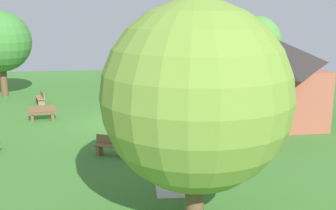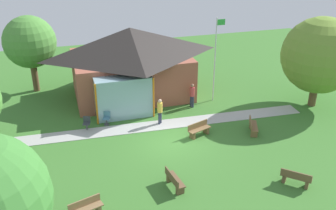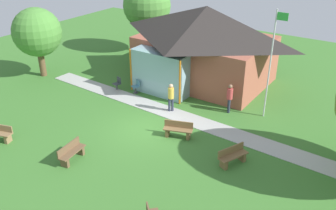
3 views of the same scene
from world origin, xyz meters
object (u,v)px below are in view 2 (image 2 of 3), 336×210
object	(u,v)px
bench_front_right	(296,178)
patio_chair_porch_left	(107,118)
patio_chair_west	(87,123)
pavilion	(131,61)
tree_behind_pavilion_left	(30,42)
tree_east_hedge	(320,55)
bench_mid_right	(253,127)
flagpole	(215,56)
visitor_near_flagpole	(192,94)
bench_front_center	(174,181)
visitor_on_path	(160,110)
bench_rear_near_path	(199,130)
bench_front_left	(86,209)

from	to	relation	value
bench_front_right	patio_chair_porch_left	xyz separation A→B (m)	(-8.03, 9.07, 0.01)
patio_chair_west	pavilion	bearing A→B (deg)	-113.75
pavilion	tree_behind_pavilion_left	xyz separation A→B (m)	(-6.89, 2.91, 1.18)
patio_chair_west	tree_east_hedge	distance (m)	16.11
bench_mid_right	patio_chair_porch_left	xyz separation A→B (m)	(-8.50, 3.65, 0.01)
flagpole	visitor_near_flagpole	xyz separation A→B (m)	(-1.91, -0.67, -2.31)
bench_front_center	patio_chair_porch_left	xyz separation A→B (m)	(-2.20, 7.57, 0.01)
flagpole	visitor_on_path	distance (m)	5.83
flagpole	tree_east_hedge	xyz separation A→B (m)	(6.41, -2.80, 0.36)
bench_front_center	visitor_on_path	size ratio (longest dim) A/B	0.89
bench_front_right	patio_chair_porch_left	size ratio (longest dim) A/B	1.61
pavilion	bench_front_center	size ratio (longest dim) A/B	6.01
bench_front_center	patio_chair_west	bearing A→B (deg)	-162.05
patio_chair_west	bench_front_right	bearing A→B (deg)	153.19
patio_chair_west	visitor_on_path	size ratio (longest dim) A/B	0.49
patio_chair_porch_left	tree_behind_pavilion_left	xyz separation A→B (m)	(-4.38, 7.10, 3.43)
visitor_near_flagpole	tree_behind_pavilion_left	size ratio (longest dim) A/B	0.30
patio_chair_west	flagpole	bearing A→B (deg)	-152.20
bench_rear_near_path	visitor_on_path	world-z (taller)	visitor_on_path
tree_behind_pavilion_left	tree_east_hedge	xyz separation A→B (m)	(18.83, -8.34, -0.15)
bench_front_center	tree_east_hedge	bearing A→B (deg)	109.51
patio_chair_porch_left	tree_behind_pavilion_left	distance (m)	9.02
pavilion	bench_front_left	world-z (taller)	pavilion
bench_front_center	tree_behind_pavilion_left	size ratio (longest dim) A/B	0.27
bench_mid_right	patio_chair_porch_left	distance (m)	9.25
patio_chair_porch_left	flagpole	bearing A→B (deg)	-145.61
bench_front_right	bench_rear_near_path	bearing A→B (deg)	159.12
bench_rear_near_path	patio_chair_west	bearing A→B (deg)	-43.02
pavilion	visitor_near_flagpole	size ratio (longest dim) A/B	5.34
patio_chair_porch_left	tree_east_hedge	bearing A→B (deg)	-161.50
flagpole	bench_mid_right	distance (m)	6.00
bench_rear_near_path	visitor_on_path	xyz separation A→B (m)	(-1.87, 2.14, 0.62)
flagpole	bench_rear_near_path	world-z (taller)	flagpole
bench_front_center	bench_front_right	xyz separation A→B (m)	(5.83, -1.50, 0.00)
bench_mid_right	bench_front_right	bearing A→B (deg)	17.75
flagpole	bench_front_center	world-z (taller)	flagpole
bench_front_right	visitor_near_flagpole	world-z (taller)	visitor_near_flagpole
pavilion	patio_chair_porch_left	distance (m)	5.38
pavilion	visitor_on_path	world-z (taller)	pavilion
bench_front_center	bench_front_left	world-z (taller)	same
flagpole	bench_front_left	world-z (taller)	flagpole
patio_chair_west	visitor_near_flagpole	world-z (taller)	visitor_near_flagpole
patio_chair_west	bench_front_center	bearing A→B (deg)	132.08
pavilion	bench_front_center	xyz separation A→B (m)	(-0.31, -11.77, -2.26)
pavilion	patio_chair_west	xyz separation A→B (m)	(-3.81, -4.53, -2.25)
bench_front_right	visitor_on_path	world-z (taller)	visitor_on_path
bench_mid_right	tree_behind_pavilion_left	distance (m)	17.13
patio_chair_porch_left	visitor_on_path	distance (m)	3.48
bench_front_right	bench_front_center	bearing A→B (deg)	-150.66
patio_chair_porch_left	visitor_near_flagpole	bearing A→B (deg)	-148.34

